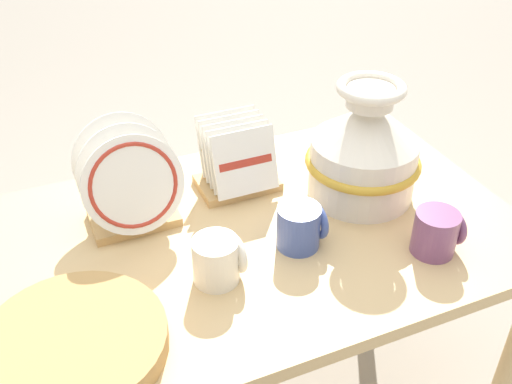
{
  "coord_description": "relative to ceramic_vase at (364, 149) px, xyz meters",
  "views": [
    {
      "loc": [
        -0.44,
        -1.03,
        1.57
      ],
      "look_at": [
        0.0,
        0.0,
        0.79
      ],
      "focal_mm": 42.0,
      "sensor_mm": 36.0,
      "label": 1
    }
  ],
  "objects": [
    {
      "name": "wicker_charger_stack",
      "position": [
        -0.76,
        -0.24,
        -0.11
      ],
      "size": [
        0.35,
        0.35,
        0.04
      ],
      "color": "tan",
      "rests_on": "display_table"
    },
    {
      "name": "ceramic_vase",
      "position": [
        0.0,
        0.0,
        0.0
      ],
      "size": [
        0.29,
        0.29,
        0.31
      ],
      "color": "silver",
      "rests_on": "display_table"
    },
    {
      "name": "dish_rack_square_plates",
      "position": [
        -0.28,
        0.15,
        -0.06
      ],
      "size": [
        0.2,
        0.17,
        0.18
      ],
      "color": "tan",
      "rests_on": "display_table"
    },
    {
      "name": "mug_plum_glaze",
      "position": [
        0.04,
        -0.26,
        -0.08
      ],
      "size": [
        0.11,
        0.1,
        0.1
      ],
      "color": "#7A4770",
      "rests_on": "display_table"
    },
    {
      "name": "mug_cobalt_glaze",
      "position": [
        -0.23,
        -0.12,
        -0.08
      ],
      "size": [
        0.11,
        0.1,
        0.1
      ],
      "color": "#42569E",
      "rests_on": "display_table"
    },
    {
      "name": "display_table",
      "position": [
        -0.31,
        -0.04,
        -0.21
      ],
      "size": [
        1.25,
        0.79,
        0.68
      ],
      "color": "tan",
      "rests_on": "ground_plane"
    },
    {
      "name": "mug_cream_glaze",
      "position": [
        -0.44,
        -0.16,
        -0.08
      ],
      "size": [
        0.11,
        0.1,
        0.1
      ],
      "color": "silver",
      "rests_on": "display_table"
    },
    {
      "name": "dish_rack_round_plates",
      "position": [
        -0.56,
        0.1,
        -0.03
      ],
      "size": [
        0.23,
        0.19,
        0.25
      ],
      "color": "tan",
      "rests_on": "display_table"
    }
  ]
}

